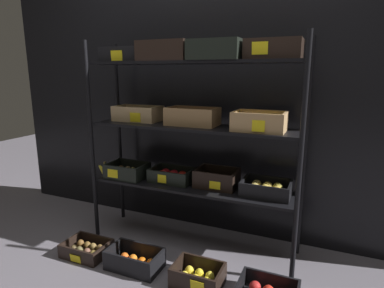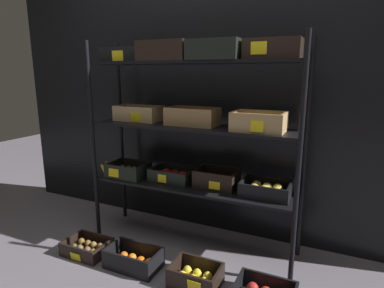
{
  "view_description": "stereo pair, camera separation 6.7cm",
  "coord_description": "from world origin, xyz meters",
  "px_view_note": "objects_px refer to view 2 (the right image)",
  "views": [
    {
      "loc": [
        0.91,
        -2.13,
        1.33
      ],
      "look_at": [
        0.0,
        0.0,
        0.81
      ],
      "focal_mm": 30.0,
      "sensor_mm": 36.0,
      "label": 1
    },
    {
      "loc": [
        0.98,
        -2.11,
        1.33
      ],
      "look_at": [
        0.0,
        0.0,
        0.81
      ],
      "focal_mm": 30.0,
      "sensor_mm": 36.0,
      "label": 2
    }
  ],
  "objects_px": {
    "crate_ground_tangerine": "(134,260)",
    "crate_ground_kiwi": "(87,248)",
    "crate_ground_lemon": "(195,277)",
    "display_rack": "(193,124)"
  },
  "relations": [
    {
      "from": "crate_ground_lemon",
      "to": "crate_ground_tangerine",
      "type": "bearing_deg",
      "value": -179.09
    },
    {
      "from": "crate_ground_tangerine",
      "to": "crate_ground_lemon",
      "type": "distance_m",
      "value": 0.47
    },
    {
      "from": "crate_ground_kiwi",
      "to": "crate_ground_lemon",
      "type": "height_order",
      "value": "crate_ground_lemon"
    },
    {
      "from": "crate_ground_lemon",
      "to": "crate_ground_kiwi",
      "type": "bearing_deg",
      "value": -179.48
    },
    {
      "from": "crate_ground_tangerine",
      "to": "crate_ground_kiwi",
      "type": "bearing_deg",
      "value": -179.91
    },
    {
      "from": "crate_ground_kiwi",
      "to": "crate_ground_tangerine",
      "type": "bearing_deg",
      "value": 0.09
    },
    {
      "from": "crate_ground_tangerine",
      "to": "crate_ground_lemon",
      "type": "relative_size",
      "value": 1.19
    },
    {
      "from": "display_rack",
      "to": "crate_ground_tangerine",
      "type": "xyz_separation_m",
      "value": [
        -0.24,
        -0.46,
        -0.91
      ]
    },
    {
      "from": "crate_ground_tangerine",
      "to": "crate_ground_lemon",
      "type": "bearing_deg",
      "value": 0.91
    },
    {
      "from": "crate_ground_kiwi",
      "to": "crate_ground_lemon",
      "type": "relative_size",
      "value": 1.03
    }
  ]
}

